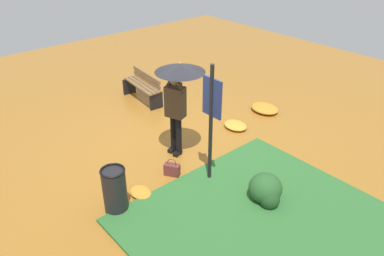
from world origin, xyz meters
The scene contains 11 objects.
ground_plane centered at (0.00, 0.00, 0.00)m, with size 18.00×18.00×0.00m, color #9E6623.
grass_verge centered at (3.12, -0.40, 0.03)m, with size 4.80×4.00×0.05m.
person_with_umbrella centered at (0.01, -0.07, 1.55)m, with size 0.96×0.96×2.04m.
info_sign_post centered at (1.08, -0.19, 1.44)m, with size 0.44×0.07×2.30m.
handbag centered at (0.51, -0.65, 0.13)m, with size 0.33×0.28×0.37m.
park_bench centered at (-2.67, 0.87, 0.40)m, with size 1.40×0.50×0.75m.
trash_bin centered at (0.68, -1.99, 0.42)m, with size 0.42×0.42×0.83m.
shrub_cluster centered at (2.19, 0.10, 0.25)m, with size 0.64×0.59×0.53m.
leaf_pile_near_person centered at (0.61, -1.45, 0.05)m, with size 0.44×0.35×0.10m.
leaf_pile_by_bench centered at (-0.11, 2.84, 0.08)m, with size 0.74×0.59×0.16m.
leaf_pile_far_path centered at (0.01, 1.64, 0.06)m, with size 0.59×0.47×0.13m.
Camera 1 is at (5.33, -4.29, 4.41)m, focal length 35.79 mm.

